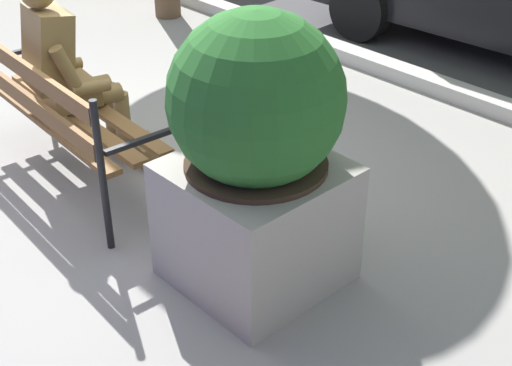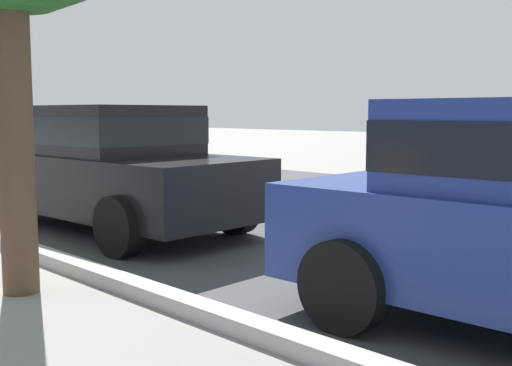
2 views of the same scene
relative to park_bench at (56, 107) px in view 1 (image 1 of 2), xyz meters
name	(u,v)px [view 1 (image 1 of 2)]	position (x,y,z in m)	size (l,w,h in m)	color
ground_plane	(90,171)	(0.01, 0.17, -0.54)	(80.00, 80.00, 0.00)	gray
curb_stone	(360,58)	(0.01, 3.07, -0.48)	(60.00, 0.20, 0.12)	#B2AFA8
park_bench	(56,107)	(0.00, 0.00, 0.00)	(1.83, 0.63, 0.95)	brown
bronze_statue_seated	(75,76)	(-0.09, 0.21, 0.12)	(0.71, 0.78, 1.37)	olive
concrete_planter	(256,152)	(1.64, 0.24, 0.24)	(0.89, 0.89, 1.52)	gray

